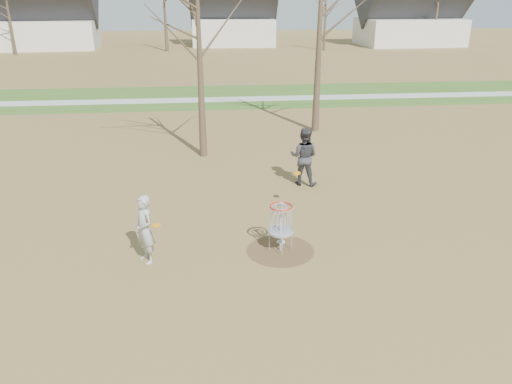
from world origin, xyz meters
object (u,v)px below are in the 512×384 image
(player_standing, at_px, (145,230))
(player_throwing, at_px, (304,157))
(disc_golf_basket, at_px, (281,219))
(disc_grounded, at_px, (281,242))

(player_standing, distance_m, player_throwing, 7.07)
(disc_golf_basket, bearing_deg, player_throwing, 72.44)
(player_standing, height_order, player_throwing, player_throwing)
(player_standing, xyz_separation_m, disc_grounded, (3.54, 0.65, -0.87))
(disc_golf_basket, bearing_deg, disc_grounded, 79.96)
(player_throwing, xyz_separation_m, disc_grounded, (-1.44, -4.36, -1.01))
(disc_grounded, bearing_deg, disc_golf_basket, -100.04)
(player_throwing, relative_size, disc_grounded, 9.34)
(player_standing, bearing_deg, disc_grounded, 66.66)
(player_throwing, relative_size, disc_golf_basket, 1.52)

